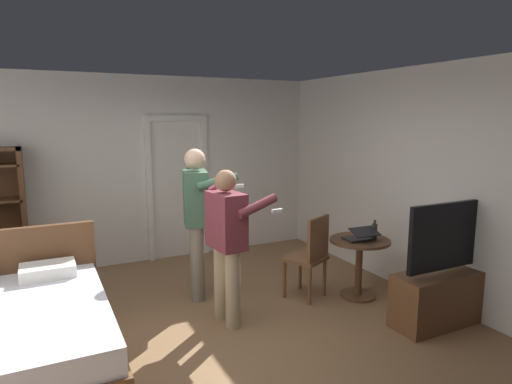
{
  "coord_description": "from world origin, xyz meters",
  "views": [
    {
      "loc": [
        -1.34,
        -3.69,
        2.1
      ],
      "look_at": [
        0.77,
        0.57,
        1.29
      ],
      "focal_mm": 30.89,
      "sensor_mm": 36.0,
      "label": 1
    }
  ],
  "objects": [
    {
      "name": "laptop",
      "position": [
        1.91,
        0.16,
        0.75
      ],
      "size": [
        0.34,
        0.35,
        0.16
      ],
      "color": "black",
      "rests_on": "side_table"
    },
    {
      "name": "person_striped_shirt",
      "position": [
        0.25,
        1.05,
        1.02
      ],
      "size": [
        0.62,
        0.68,
        1.75
      ],
      "color": "gray",
      "rests_on": "ground_plane"
    },
    {
      "name": "tv_flatscreen",
      "position": [
        2.34,
        -0.72,
        0.37
      ],
      "size": [
        1.24,
        0.4,
        1.27
      ],
      "color": "brown",
      "rests_on": "ground_plane"
    },
    {
      "name": "bottle_on_table",
      "position": [
        2.09,
        0.13,
        0.8
      ],
      "size": [
        0.06,
        0.06,
        0.23
      ],
      "color": "#323424",
      "rests_on": "side_table"
    },
    {
      "name": "wooden_chair",
      "position": [
        1.41,
        0.42,
        0.54
      ],
      "size": [
        0.56,
        0.56,
        0.99
      ],
      "color": "brown",
      "rests_on": "ground_plane"
    },
    {
      "name": "wall_back",
      "position": [
        0.0,
        2.73,
        1.35
      ],
      "size": [
        5.52,
        0.12,
        2.69
      ],
      "primitive_type": "cube",
      "color": "silver",
      "rests_on": "ground_plane"
    },
    {
      "name": "suitcase_small",
      "position": [
        -1.38,
        1.37,
        0.19
      ],
      "size": [
        0.51,
        0.44,
        0.38
      ],
      "primitive_type": "cube",
      "rotation": [
        0.0,
        0.0,
        0.26
      ],
      "color": "black",
      "rests_on": "ground_plane"
    },
    {
      "name": "doorway_frame",
      "position": [
        0.5,
        2.65,
        1.22
      ],
      "size": [
        0.93,
        0.08,
        2.13
      ],
      "color": "white",
      "rests_on": "ground_plane"
    },
    {
      "name": "person_blue_shirt",
      "position": [
        0.31,
        0.29,
        0.92
      ],
      "size": [
        0.66,
        0.61,
        1.59
      ],
      "color": "tan",
      "rests_on": "ground_plane"
    },
    {
      "name": "bed",
      "position": [
        -1.7,
        0.24,
        0.3
      ],
      "size": [
        1.67,
        2.05,
        1.02
      ],
      "color": "brown",
      "rests_on": "ground_plane"
    },
    {
      "name": "suitcase_dark",
      "position": [
        -1.38,
        1.78,
        0.17
      ],
      "size": [
        0.52,
        0.34,
        0.34
      ],
      "primitive_type": "cube",
      "rotation": [
        0.0,
        0.0,
        -0.06
      ],
      "color": "#1E2D38",
      "rests_on": "ground_plane"
    },
    {
      "name": "side_table",
      "position": [
        1.95,
        0.21,
        0.48
      ],
      "size": [
        0.7,
        0.7,
        0.7
      ],
      "color": "brown",
      "rests_on": "ground_plane"
    },
    {
      "name": "wall_right",
      "position": [
        2.7,
        0.0,
        1.35
      ],
      "size": [
        0.12,
        5.58,
        2.69
      ],
      "primitive_type": "cube",
      "color": "silver",
      "rests_on": "ground_plane"
    },
    {
      "name": "ground_plane",
      "position": [
        0.0,
        0.0,
        0.0
      ],
      "size": [
        5.88,
        5.88,
        0.0
      ],
      "primitive_type": "plane",
      "color": "olive"
    }
  ]
}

